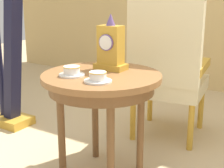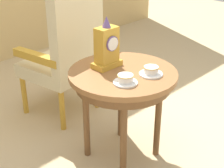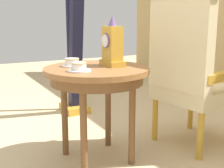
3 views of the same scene
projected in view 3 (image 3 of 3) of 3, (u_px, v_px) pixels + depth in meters
ground_plane at (100, 159)px, 2.15m from camera, size 10.00×10.00×0.00m
side_table at (97, 79)px, 2.04m from camera, size 0.70×0.70×0.65m
teacup_left at (72, 63)px, 2.06m from camera, size 0.15×0.15×0.06m
teacup_right at (79, 67)px, 1.87m from camera, size 0.15×0.15×0.06m
mantel_clock at (112, 46)px, 2.07m from camera, size 0.19×0.11×0.34m
armchair at (189, 70)px, 2.26m from camera, size 0.62×0.61×1.14m
harp at (74, 42)px, 3.06m from camera, size 0.40×0.24×1.81m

